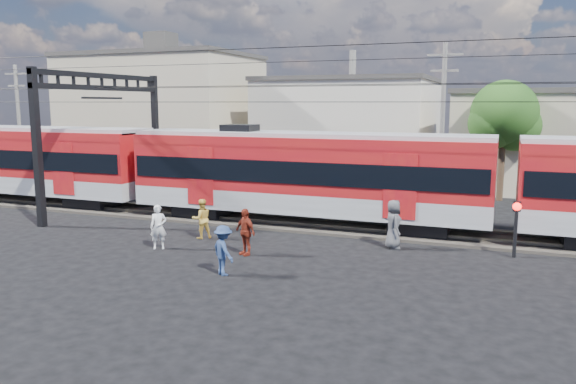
# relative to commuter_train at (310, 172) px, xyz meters

# --- Properties ---
(ground) EXTENTS (120.00, 120.00, 0.00)m
(ground) POSITION_rel_commuter_train_xyz_m (-1.07, -8.00, -2.40)
(ground) COLOR black
(ground) RESTS_ON ground
(track_bed) EXTENTS (70.00, 3.40, 0.12)m
(track_bed) POSITION_rel_commuter_train_xyz_m (-1.07, 0.00, -2.34)
(track_bed) COLOR #2D2823
(track_bed) RESTS_ON ground
(rail_near) EXTENTS (70.00, 0.12, 0.12)m
(rail_near) POSITION_rel_commuter_train_xyz_m (-1.07, -0.75, -2.22)
(rail_near) COLOR #59544C
(rail_near) RESTS_ON track_bed
(rail_far) EXTENTS (70.00, 0.12, 0.12)m
(rail_far) POSITION_rel_commuter_train_xyz_m (-1.07, 0.75, -2.22)
(rail_far) COLOR #59544C
(rail_far) RESTS_ON track_bed
(commuter_train) EXTENTS (50.30, 3.08, 4.17)m
(commuter_train) POSITION_rel_commuter_train_xyz_m (0.00, 0.00, 0.00)
(commuter_train) COLOR black
(commuter_train) RESTS_ON ground
(catenary) EXTENTS (70.00, 9.30, 7.52)m
(catenary) POSITION_rel_commuter_train_xyz_m (-9.72, -0.00, 2.73)
(catenary) COLOR black
(catenary) RESTS_ON ground
(building_west) EXTENTS (14.28, 10.20, 9.30)m
(building_west) POSITION_rel_commuter_train_xyz_m (-18.07, 16.00, 2.25)
(building_west) COLOR tan
(building_west) RESTS_ON ground
(building_midwest) EXTENTS (12.24, 12.24, 7.30)m
(building_midwest) POSITION_rel_commuter_train_xyz_m (-3.07, 19.00, 1.25)
(building_midwest) COLOR beige
(building_midwest) RESTS_ON ground
(utility_pole_mid) EXTENTS (1.80, 0.24, 8.50)m
(utility_pole_mid) POSITION_rel_commuter_train_xyz_m (4.93, 7.00, 2.13)
(utility_pole_mid) COLOR slate
(utility_pole_mid) RESTS_ON ground
(utility_pole_west) EXTENTS (1.80, 0.24, 8.00)m
(utility_pole_west) POSITION_rel_commuter_train_xyz_m (-23.07, 6.00, 1.88)
(utility_pole_west) COLOR slate
(utility_pole_west) RESTS_ON ground
(tree_near) EXTENTS (3.82, 3.64, 6.72)m
(tree_near) POSITION_rel_commuter_train_xyz_m (8.11, 10.09, 2.26)
(tree_near) COLOR #382619
(tree_near) RESTS_ON ground
(pedestrian_a) EXTENTS (0.73, 0.66, 1.68)m
(pedestrian_a) POSITION_rel_commuter_train_xyz_m (-3.99, -5.92, -1.56)
(pedestrian_a) COLOR silver
(pedestrian_a) RESTS_ON ground
(pedestrian_b) EXTENTS (0.99, 0.99, 1.62)m
(pedestrian_b) POSITION_rel_commuter_train_xyz_m (-3.29, -3.90, -1.59)
(pedestrian_b) COLOR gold
(pedestrian_b) RESTS_ON ground
(pedestrian_c) EXTENTS (1.20, 1.09, 1.62)m
(pedestrian_c) POSITION_rel_commuter_train_xyz_m (-0.18, -7.97, -1.59)
(pedestrian_c) COLOR navy
(pedestrian_c) RESTS_ON ground
(pedestrian_d) EXTENTS (1.08, 0.82, 1.71)m
(pedestrian_d) POSITION_rel_commuter_train_xyz_m (-0.56, -5.53, -1.55)
(pedestrian_d) COLOR maroon
(pedestrian_d) RESTS_ON ground
(pedestrian_e) EXTENTS (0.93, 1.08, 1.86)m
(pedestrian_e) POSITION_rel_commuter_train_xyz_m (4.27, -2.68, -1.47)
(pedestrian_e) COLOR #444549
(pedestrian_e) RESTS_ON ground
(crossing_signal) EXTENTS (0.30, 0.30, 2.04)m
(crossing_signal) POSITION_rel_commuter_train_xyz_m (8.56, -2.40, -0.99)
(crossing_signal) COLOR black
(crossing_signal) RESTS_ON ground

